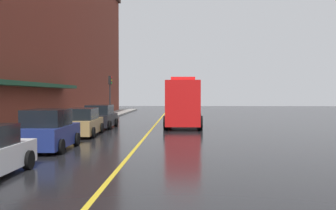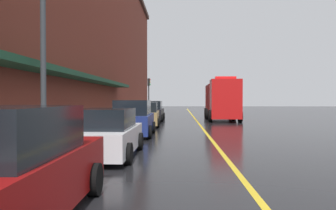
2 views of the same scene
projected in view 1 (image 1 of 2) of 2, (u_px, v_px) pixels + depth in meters
The scene contains 9 objects.
ground_plane at pixel (152, 128), 29.21m from camera, with size 112.00×112.00×0.00m, color black.
sidewalk_left at pixel (70, 127), 29.41m from camera, with size 2.40×70.00×0.15m, color gray.
lane_center_stripe at pixel (152, 128), 29.21m from camera, with size 0.16×70.00×0.01m, color gold.
parked_car_2 at pixel (48, 131), 17.71m from camera, with size 2.13×4.30×1.84m.
parked_car_3 at pixel (83, 123), 23.81m from camera, with size 2.12×4.87×1.68m.
parked_car_4 at pixel (100, 117), 29.23m from camera, with size 2.11×4.50×1.73m.
fire_truck at pixel (184, 104), 30.38m from camera, with size 2.88×8.20×3.73m.
parking_meter_1 at pixel (81, 114), 29.33m from camera, with size 0.14×0.18×1.33m.
traffic_light_near at pixel (110, 88), 41.04m from camera, with size 0.38×0.36×4.30m.
Camera 1 is at (2.09, -4.10, 2.51)m, focal length 42.01 mm.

